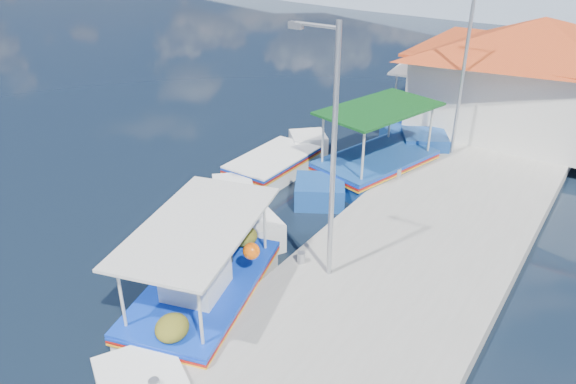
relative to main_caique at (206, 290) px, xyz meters
The scene contains 10 objects.
ground 2.61m from the main_caique, behind, with size 160.00×160.00×0.00m, color black.
quay 7.02m from the main_caique, 61.52° to the left, with size 5.00×44.00×0.50m, color #9D9A93.
bollards 5.56m from the main_caique, 77.05° to the left, with size 0.20×17.20×0.30m.
main_caique is the anchor object (origin of this frame).
caique_green_canopy 8.70m from the main_caique, 88.76° to the left, with size 3.58×7.42×2.88m.
caique_blue_hull 7.47m from the main_caique, 112.71° to the left, with size 1.94×6.22×1.11m.
caique_far 14.90m from the main_caique, 91.05° to the left, with size 3.13×8.43×2.97m.
harbor_building 15.76m from the main_caique, 76.50° to the left, with size 10.49×10.49×4.40m.
lamp_post_near 4.45m from the main_caique, 47.95° to the left, with size 1.21×0.14×6.00m.
lamp_post_far 11.82m from the main_caique, 80.08° to the left, with size 1.21×0.14×6.00m.
Camera 1 is at (9.86, -7.68, 8.40)m, focal length 34.12 mm.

